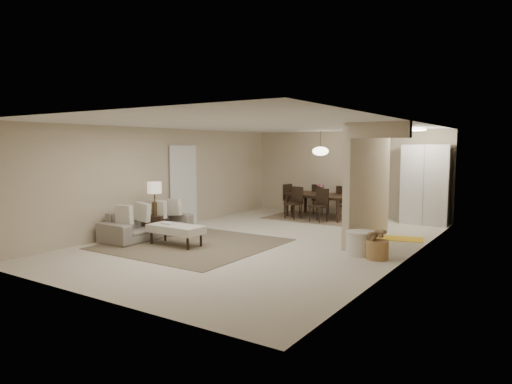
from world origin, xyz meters
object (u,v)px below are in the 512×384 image
Objects in this scene: sofa at (148,224)px; side_table at (155,226)px; round_pouf at (361,243)px; wicker_basket at (377,250)px; ottoman_bench at (176,229)px; dining_table at (320,206)px; pantry_cabinet at (426,185)px.

sofa is 4.43× the size of side_table.
wicker_basket is (0.38, -0.18, -0.05)m from round_pouf.
round_pouf is at bearing 21.32° from ottoman_bench.
wicker_basket is 0.21× the size of dining_table.
pantry_cabinet reaches higher than sofa.
sofa is 5.07m from wicker_basket.
side_table is 4.64m from round_pouf.
sofa is at bearing -132.13° from pantry_cabinet.
side_table is 0.25× the size of dining_table.
wicker_basket is (4.94, 0.69, -0.07)m from side_table.
sofa is at bearing -167.10° from round_pouf.
sofa is 0.20m from side_table.
sofa is at bearing 165.20° from ottoman_bench.
pantry_cabinet is at bearing 87.44° from round_pouf.
ottoman_bench is 2.46× the size of side_table.
dining_table is (0.86, 5.06, -0.00)m from ottoman_bench.
pantry_cabinet is 7.04m from side_table.
pantry_cabinet reaches higher than round_pouf.
ottoman_bench is 2.13× the size of round_pouf.
side_table is at bearing -172.01° from wicker_basket.
sofa is 4.73m from round_pouf.
side_table is at bearing 156.21° from ottoman_bench.
pantry_cabinet reaches higher than side_table.
pantry_cabinet is at bearing 47.19° from side_table.
pantry_cabinet is 1.74× the size of ottoman_bench.
round_pouf is (3.47, 1.36, -0.13)m from ottoman_bench.
pantry_cabinet is 6.73m from ottoman_bench.
ottoman_bench is 4.03m from wicker_basket.
ottoman_bench is 2.97× the size of wicker_basket.
dining_table reaches higher than wicker_basket.
sofa is at bearing -170.09° from wicker_basket.
sofa is at bearing -102.87° from dining_table.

